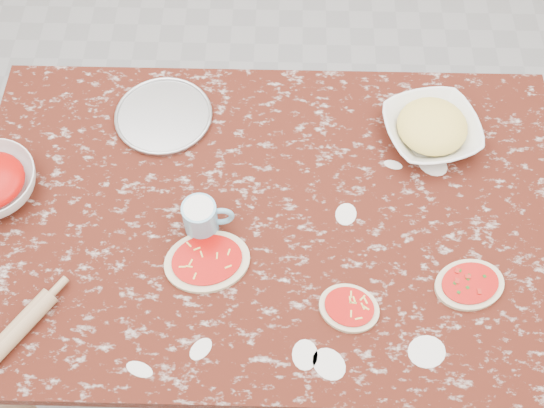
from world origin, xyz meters
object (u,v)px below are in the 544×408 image
(pizza_tray, at_px, (164,116))
(worktable, at_px, (272,229))
(flour_mug, at_px, (202,217))
(cheese_bowl, at_px, (431,130))
(rolling_pin, at_px, (16,332))

(pizza_tray, bearing_deg, worktable, -44.40)
(worktable, bearing_deg, flour_mug, -165.59)
(cheese_bowl, distance_m, rolling_pin, 1.19)
(flour_mug, bearing_deg, pizza_tray, 111.61)
(pizza_tray, relative_size, cheese_bowl, 1.05)
(cheese_bowl, xyz_separation_m, rolling_pin, (-1.03, -0.60, -0.01))
(pizza_tray, xyz_separation_m, flour_mug, (0.14, -0.36, 0.05))
(cheese_bowl, distance_m, flour_mug, 0.68)
(cheese_bowl, relative_size, rolling_pin, 1.13)
(flour_mug, distance_m, rolling_pin, 0.52)
(worktable, relative_size, pizza_tray, 5.87)
(rolling_pin, bearing_deg, cheese_bowl, 30.41)
(pizza_tray, bearing_deg, flour_mug, -68.39)
(worktable, relative_size, cheese_bowl, 6.17)
(cheese_bowl, height_order, flour_mug, flour_mug)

